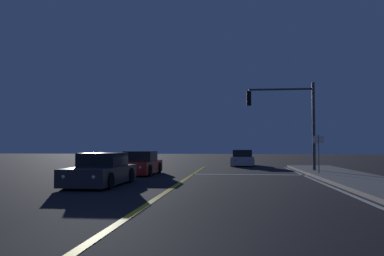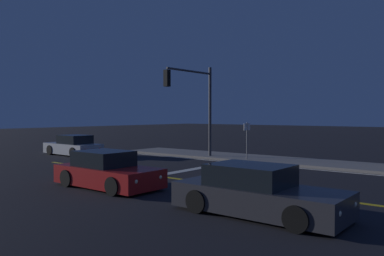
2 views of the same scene
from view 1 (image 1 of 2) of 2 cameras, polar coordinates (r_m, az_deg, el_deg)
name	(u,v)px [view 1 (image 1 of 2)]	position (r m, az deg, el deg)	size (l,w,h in m)	color
ground_plane	(70,256)	(6.35, -17.24, -17.26)	(160.00, 160.00, 0.00)	black
lane_line_center	(171,189)	(15.19, -3.00, -8.76)	(0.20, 31.52, 0.01)	gold
lane_line_edge_right	(340,190)	(15.47, 20.69, -8.48)	(0.16, 31.52, 0.01)	silver
stop_bar	(250,175)	(22.75, 8.35, -6.72)	(6.48, 0.50, 0.01)	silver
car_distant_tail_red	(140,164)	(22.94, -7.58, -5.25)	(1.98, 4.30, 1.34)	maroon
car_following_oncoming_charcoal	(101,171)	(16.93, -13.02, -6.11)	(1.95, 4.70, 1.34)	#2D2D33
car_mid_block_silver	(243,159)	(33.14, 7.34, -4.46)	(1.99, 4.47, 1.34)	#B2B5BA
traffic_signal_near_right	(288,112)	(25.29, 13.81, 2.25)	(4.20, 0.28, 5.60)	#38383D
street_sign_corner	(319,148)	(22.64, 17.88, -2.80)	(0.56, 0.09, 2.25)	slate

